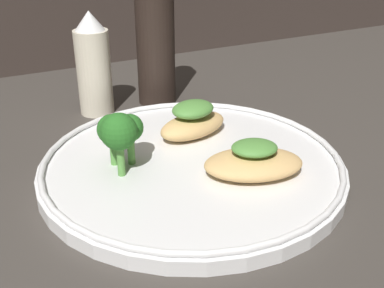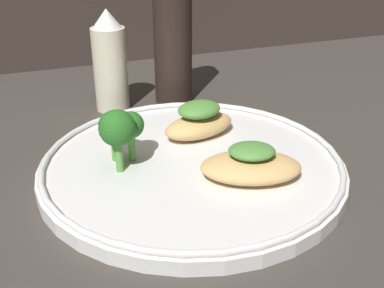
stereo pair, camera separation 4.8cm
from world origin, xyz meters
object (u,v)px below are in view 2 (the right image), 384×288
at_px(sauce_bottle, 110,63).
at_px(pepper_grinder, 173,36).
at_px(broccoli_bunch, 119,128).
at_px(plate, 192,165).

bearing_deg(sauce_bottle, pepper_grinder, 0.00).
height_order(broccoli_bunch, sauce_bottle, sauce_bottle).
bearing_deg(plate, broccoli_bunch, 165.36).
bearing_deg(broccoli_bunch, plate, -14.64).
bearing_deg(sauce_bottle, broccoli_bunch, -99.04).
xyz_separation_m(broccoli_bunch, pepper_grinder, (0.12, 0.19, 0.04)).
relative_size(broccoli_bunch, sauce_bottle, 0.48).
bearing_deg(plate, sauce_bottle, 100.88).
relative_size(sauce_bottle, pepper_grinder, 0.66).
bearing_deg(plate, pepper_grinder, 76.86).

